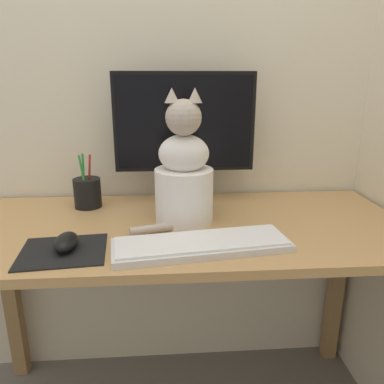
{
  "coord_description": "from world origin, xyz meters",
  "views": [
    {
      "loc": [
        -0.04,
        -1.03,
        1.14
      ],
      "look_at": [
        0.03,
        -0.08,
        0.84
      ],
      "focal_mm": 35.0,
      "sensor_mm": 36.0,
      "label": 1
    }
  ],
  "objects_px": {
    "monitor": "(185,132)",
    "computer_mouse_left": "(66,242)",
    "cat": "(184,175)",
    "pen_cup": "(87,192)",
    "keyboard": "(201,244)"
  },
  "relations": [
    {
      "from": "keyboard",
      "to": "cat",
      "type": "bearing_deg",
      "value": 92.46
    },
    {
      "from": "computer_mouse_left",
      "to": "pen_cup",
      "type": "xyz_separation_m",
      "value": [
        -0.01,
        0.34,
        0.03
      ]
    },
    {
      "from": "monitor",
      "to": "keyboard",
      "type": "height_order",
      "value": "monitor"
    },
    {
      "from": "monitor",
      "to": "pen_cup",
      "type": "height_order",
      "value": "monitor"
    },
    {
      "from": "keyboard",
      "to": "computer_mouse_left",
      "type": "bearing_deg",
      "value": 170.37
    },
    {
      "from": "cat",
      "to": "pen_cup",
      "type": "distance_m",
      "value": 0.36
    },
    {
      "from": "computer_mouse_left",
      "to": "cat",
      "type": "height_order",
      "value": "cat"
    },
    {
      "from": "monitor",
      "to": "pen_cup",
      "type": "xyz_separation_m",
      "value": [
        -0.33,
        -0.02,
        -0.19
      ]
    },
    {
      "from": "computer_mouse_left",
      "to": "pen_cup",
      "type": "height_order",
      "value": "pen_cup"
    },
    {
      "from": "computer_mouse_left",
      "to": "pen_cup",
      "type": "relative_size",
      "value": 0.55
    },
    {
      "from": "keyboard",
      "to": "pen_cup",
      "type": "height_order",
      "value": "pen_cup"
    },
    {
      "from": "monitor",
      "to": "computer_mouse_left",
      "type": "height_order",
      "value": "monitor"
    },
    {
      "from": "pen_cup",
      "to": "computer_mouse_left",
      "type": "bearing_deg",
      "value": -88.31
    },
    {
      "from": "keyboard",
      "to": "cat",
      "type": "relative_size",
      "value": 1.19
    },
    {
      "from": "computer_mouse_left",
      "to": "pen_cup",
      "type": "bearing_deg",
      "value": 91.69
    }
  ]
}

